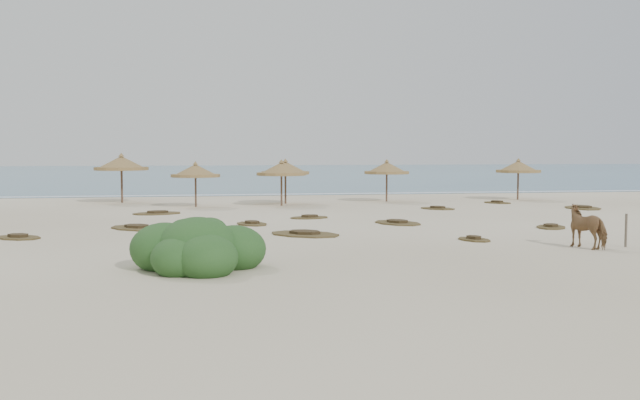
# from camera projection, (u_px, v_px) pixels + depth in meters

# --- Properties ---
(ground) EXTENTS (160.00, 160.00, 0.00)m
(ground) POSITION_uv_depth(u_px,v_px,m) (377.00, 240.00, 25.10)
(ground) COLOR beige
(ground) RESTS_ON ground
(ocean) EXTENTS (200.00, 100.00, 0.01)m
(ocean) POSITION_uv_depth(u_px,v_px,m) (243.00, 173.00, 98.82)
(ocean) COLOR #295A7D
(ocean) RESTS_ON ground
(foam_line) EXTENTS (70.00, 0.60, 0.01)m
(foam_line) POSITION_uv_depth(u_px,v_px,m) (286.00, 194.00, 50.66)
(foam_line) COLOR white
(foam_line) RESTS_ON ground
(palapa_0) EXTENTS (3.28, 3.28, 3.00)m
(palapa_0) POSITION_uv_depth(u_px,v_px,m) (121.00, 164.00, 42.59)
(palapa_0) COLOR brown
(palapa_0) RESTS_ON ground
(palapa_1) EXTENTS (3.22, 3.22, 2.54)m
(palapa_1) POSITION_uv_depth(u_px,v_px,m) (195.00, 171.00, 39.47)
(palapa_1) COLOR brown
(palapa_1) RESTS_ON ground
(palapa_2) EXTENTS (3.63, 3.63, 2.64)m
(palapa_2) POSITION_uv_depth(u_px,v_px,m) (281.00, 170.00, 40.33)
(palapa_2) COLOR brown
(palapa_2) RESTS_ON ground
(palapa_3) EXTENTS (3.42, 3.42, 2.67)m
(palapa_3) POSITION_uv_depth(u_px,v_px,m) (285.00, 169.00, 41.87)
(palapa_3) COLOR brown
(palapa_3) RESTS_ON ground
(palapa_4) EXTENTS (3.45, 3.45, 2.61)m
(palapa_4) POSITION_uv_depth(u_px,v_px,m) (387.00, 169.00, 43.57)
(palapa_4) COLOR brown
(palapa_4) RESTS_ON ground
(palapa_5) EXTENTS (3.73, 3.73, 2.65)m
(palapa_5) POSITION_uv_depth(u_px,v_px,m) (518.00, 167.00, 45.24)
(palapa_5) COLOR brown
(palapa_5) RESTS_ON ground
(horse) EXTENTS (1.28, 1.81, 1.39)m
(horse) POSITION_uv_depth(u_px,v_px,m) (589.00, 226.00, 22.92)
(horse) COLOR brown
(horse) RESTS_ON ground
(fence_post_near) EXTENTS (0.09, 0.09, 1.09)m
(fence_post_near) POSITION_uv_depth(u_px,v_px,m) (626.00, 230.00, 23.12)
(fence_post_near) COLOR #675C4D
(fence_post_near) RESTS_ON ground
(bush) EXTENTS (3.62, 3.18, 1.62)m
(bush) POSITION_uv_depth(u_px,v_px,m) (198.00, 250.00, 18.73)
(bush) COLOR #305725
(bush) RESTS_ON ground
(scrub_0) EXTENTS (2.22, 2.12, 0.16)m
(scrub_0) POSITION_uv_depth(u_px,v_px,m) (18.00, 237.00, 25.43)
(scrub_0) COLOR brown
(scrub_0) RESTS_ON ground
(scrub_1) EXTENTS (2.97, 3.05, 0.16)m
(scrub_1) POSITION_uv_depth(u_px,v_px,m) (137.00, 227.00, 28.60)
(scrub_1) COLOR brown
(scrub_1) RESTS_ON ground
(scrub_2) EXTENTS (1.68, 2.08, 0.16)m
(scrub_2) POSITION_uv_depth(u_px,v_px,m) (252.00, 223.00, 30.15)
(scrub_2) COLOR brown
(scrub_2) RESTS_ON ground
(scrub_3) EXTENTS (2.42, 2.89, 0.16)m
(scrub_3) POSITION_uv_depth(u_px,v_px,m) (398.00, 222.00, 30.55)
(scrub_3) COLOR brown
(scrub_3) RESTS_ON ground
(scrub_4) EXTENTS (1.87, 2.10, 0.16)m
(scrub_4) POSITION_uv_depth(u_px,v_px,m) (551.00, 227.00, 28.88)
(scrub_4) COLOR brown
(scrub_4) RESTS_ON ground
(scrub_5) EXTENTS (2.23, 3.00, 0.16)m
(scrub_5) POSITION_uv_depth(u_px,v_px,m) (583.00, 208.00, 38.47)
(scrub_5) COLOR brown
(scrub_5) RESTS_ON ground
(scrub_6) EXTENTS (2.76, 2.19, 0.16)m
(scrub_6) POSITION_uv_depth(u_px,v_px,m) (157.00, 213.00, 35.18)
(scrub_6) COLOR brown
(scrub_6) RESTS_ON ground
(scrub_7) EXTENTS (2.27, 2.33, 0.16)m
(scrub_7) POSITION_uv_depth(u_px,v_px,m) (438.00, 208.00, 38.10)
(scrub_7) COLOR brown
(scrub_7) RESTS_ON ground
(scrub_9) EXTENTS (3.32, 3.22, 0.16)m
(scrub_9) POSITION_uv_depth(u_px,v_px,m) (305.00, 234.00, 26.46)
(scrub_9) COLOR brown
(scrub_9) RESTS_ON ground
(scrub_10) EXTENTS (1.88, 2.14, 0.16)m
(scrub_10) POSITION_uv_depth(u_px,v_px,m) (497.00, 202.00, 42.35)
(scrub_10) COLOR brown
(scrub_10) RESTS_ON ground
(scrub_11) EXTENTS (2.38, 2.54, 0.16)m
(scrub_11) POSITION_uv_depth(u_px,v_px,m) (193.00, 259.00, 20.36)
(scrub_11) COLOR brown
(scrub_11) RESTS_ON ground
(scrub_12) EXTENTS (1.27, 1.59, 0.16)m
(scrub_12) POSITION_uv_depth(u_px,v_px,m) (474.00, 239.00, 24.86)
(scrub_12) COLOR brown
(scrub_12) RESTS_ON ground
(scrub_13) EXTENTS (2.06, 1.59, 0.16)m
(scrub_13) POSITION_uv_depth(u_px,v_px,m) (309.00, 217.00, 32.97)
(scrub_13) COLOR brown
(scrub_13) RESTS_ON ground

